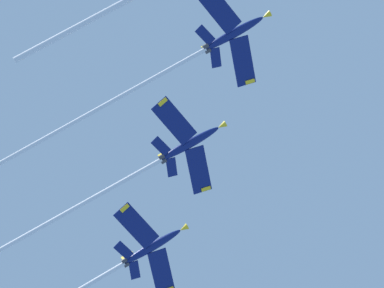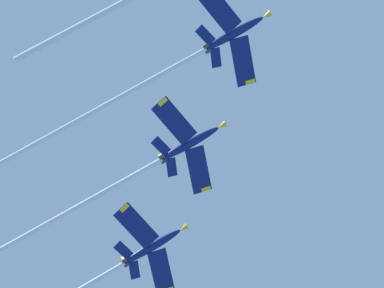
# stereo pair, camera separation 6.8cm
# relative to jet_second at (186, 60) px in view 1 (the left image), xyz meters

# --- Properties ---
(jet_second) EXTENTS (47.78, 33.66, 19.73)m
(jet_second) POSITION_rel_jet_second_xyz_m (0.00, 0.00, 0.00)
(jet_second) COLOR navy
(jet_third) EXTENTS (43.49, 30.80, 17.34)m
(jet_third) POSITION_rel_jet_second_xyz_m (-4.70, 19.46, -3.99)
(jet_third) COLOR navy
(jet_fourth) EXTENTS (45.29, 32.05, 18.92)m
(jet_fourth) POSITION_rel_jet_second_xyz_m (-10.40, 39.30, -9.25)
(jet_fourth) COLOR navy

